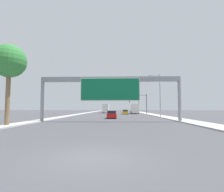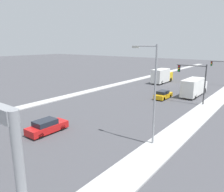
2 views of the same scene
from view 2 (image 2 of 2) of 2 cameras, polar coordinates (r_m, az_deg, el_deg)
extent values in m
cube|color=#B1B1B1|center=(56.02, 4.95, 3.93)|extent=(2.00, 120.00, 0.15)
cylinder|color=gray|center=(11.79, -22.87, -18.73)|extent=(0.49, 0.49, 6.51)
cube|color=gold|center=(39.05, 13.21, 0.10)|extent=(1.71, 4.25, 0.71)
cube|color=#1E232D|center=(38.72, 13.13, 0.95)|extent=(1.50, 2.21, 0.54)
cylinder|color=black|center=(40.56, 13.02, 0.30)|extent=(0.22, 0.64, 0.64)
cylinder|color=black|center=(39.99, 14.95, 0.00)|extent=(0.22, 0.64, 0.64)
cylinder|color=black|center=(38.23, 11.36, -0.41)|extent=(0.22, 0.64, 0.64)
cylinder|color=black|center=(37.63, 13.38, -0.74)|extent=(0.22, 0.64, 0.64)
cube|color=red|center=(24.72, -16.55, -7.93)|extent=(1.80, 4.46, 0.73)
cube|color=#1E232D|center=(24.38, -17.08, -6.65)|extent=(1.58, 2.32, 0.56)
cylinder|color=black|center=(26.16, -15.10, -7.16)|extent=(0.22, 0.64, 0.64)
cylinder|color=black|center=(24.98, -12.86, -8.01)|extent=(0.22, 0.64, 0.64)
cylinder|color=black|center=(24.72, -20.22, -8.78)|extent=(0.22, 0.64, 0.64)
cylinder|color=black|center=(23.47, -18.11, -9.80)|extent=(0.22, 0.64, 0.64)
cube|color=white|center=(46.01, 21.89, 2.38)|extent=(2.15, 2.45, 1.88)
cube|color=silver|center=(41.79, 20.28, 2.20)|extent=(2.33, 6.29, 2.90)
cylinder|color=black|center=(46.31, 20.55, 1.63)|extent=(0.28, 1.00, 1.00)
cylinder|color=black|center=(45.78, 22.99, 1.28)|extent=(0.28, 1.00, 1.00)
cylinder|color=black|center=(40.88, 18.10, 0.34)|extent=(0.28, 1.00, 1.00)
cylinder|color=black|center=(40.28, 20.84, -0.07)|extent=(0.28, 1.00, 1.00)
cube|color=yellow|center=(57.42, 14.19, 5.06)|extent=(2.17, 2.19, 2.04)
cube|color=silver|center=(53.81, 12.54, 5.20)|extent=(2.36, 5.63, 3.14)
cylinder|color=black|center=(57.85, 13.15, 4.36)|extent=(0.28, 1.00, 1.00)
cylinder|color=black|center=(57.04, 15.05, 4.12)|extent=(0.28, 1.00, 1.00)
cylinder|color=black|center=(53.21, 10.81, 3.70)|extent=(0.28, 1.00, 1.00)
cylinder|color=black|center=(52.33, 12.84, 3.44)|extent=(0.28, 1.00, 1.00)
cylinder|color=#3D3D3F|center=(36.20, 23.07, 2.59)|extent=(0.20, 0.20, 6.33)
cylinder|color=#3D3D3F|center=(36.44, 20.01, 7.49)|extent=(4.56, 0.14, 0.14)
cube|color=black|center=(37.12, 17.11, 6.90)|extent=(0.35, 0.28, 1.05)
cylinder|color=red|center=(36.93, 17.06, 7.42)|extent=(0.22, 0.04, 0.22)
cylinder|color=yellow|center=(36.97, 17.03, 6.88)|extent=(0.22, 0.04, 0.22)
cylinder|color=green|center=(37.01, 16.99, 6.35)|extent=(0.22, 0.04, 0.22)
cylinder|color=#3D3D3F|center=(55.80, 26.47, 8.06)|extent=(4.36, 0.14, 0.14)
cube|color=black|center=(56.23, 24.57, 7.70)|extent=(0.35, 0.28, 1.05)
cylinder|color=red|center=(56.05, 24.57, 8.04)|extent=(0.22, 0.04, 0.22)
cylinder|color=yellow|center=(56.08, 24.53, 7.69)|extent=(0.22, 0.04, 0.22)
cylinder|color=green|center=(56.10, 24.50, 7.33)|extent=(0.22, 0.04, 0.22)
cylinder|color=gray|center=(20.08, 11.09, -0.26)|extent=(0.18, 0.18, 9.30)
cylinder|color=gray|center=(20.02, 8.88, 12.80)|extent=(2.13, 0.12, 0.12)
cube|color=#B2B2A8|center=(20.56, 6.21, 12.62)|extent=(0.60, 0.28, 0.20)
camera|label=1|loc=(28.26, -97.56, -17.29)|focal=28.00mm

